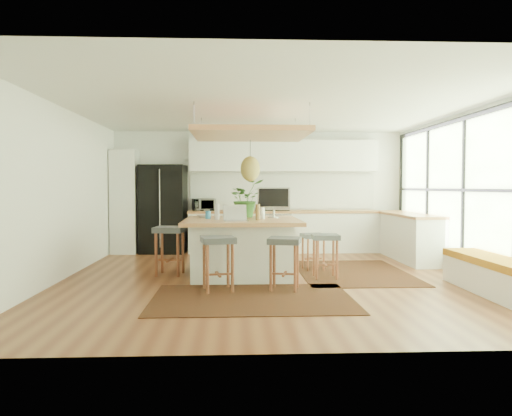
{
  "coord_description": "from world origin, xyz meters",
  "views": [
    {
      "loc": [
        -0.58,
        -7.7,
        1.46
      ],
      "look_at": [
        -0.2,
        0.5,
        1.1
      ],
      "focal_mm": 34.51,
      "sensor_mm": 36.0,
      "label": 1
    }
  ],
  "objects_px": {
    "stool_left_side": "(170,253)",
    "laptop": "(236,213)",
    "fridge": "(164,211)",
    "island_plant": "(246,202)",
    "monitor": "(274,202)",
    "stool_near_left": "(218,266)",
    "stool_near_right": "(284,265)",
    "stool_right_front": "(325,256)",
    "island": "(242,247)",
    "stool_right_back": "(313,250)",
    "microwave": "(204,203)"
  },
  "relations": [
    {
      "from": "stool_left_side",
      "to": "laptop",
      "type": "bearing_deg",
      "value": -30.81
    },
    {
      "from": "fridge",
      "to": "island_plant",
      "type": "height_order",
      "value": "fridge"
    },
    {
      "from": "fridge",
      "to": "monitor",
      "type": "bearing_deg",
      "value": -45.58
    },
    {
      "from": "stool_near_left",
      "to": "stool_near_right",
      "type": "relative_size",
      "value": 1.03
    },
    {
      "from": "stool_near_right",
      "to": "island_plant",
      "type": "height_order",
      "value": "island_plant"
    },
    {
      "from": "stool_near_left",
      "to": "stool_right_front",
      "type": "xyz_separation_m",
      "value": [
        1.67,
        0.88,
        0.0
      ]
    },
    {
      "from": "island",
      "to": "stool_right_back",
      "type": "xyz_separation_m",
      "value": [
        1.25,
        0.49,
        -0.11
      ]
    },
    {
      "from": "island",
      "to": "stool_left_side",
      "type": "bearing_deg",
      "value": 173.76
    },
    {
      "from": "monitor",
      "to": "microwave",
      "type": "bearing_deg",
      "value": 130.57
    },
    {
      "from": "stool_near_right",
      "to": "microwave",
      "type": "bearing_deg",
      "value": 108.64
    },
    {
      "from": "stool_right_front",
      "to": "monitor",
      "type": "bearing_deg",
      "value": 141.65
    },
    {
      "from": "stool_near_right",
      "to": "stool_right_back",
      "type": "distance_m",
      "value": 1.78
    },
    {
      "from": "stool_right_front",
      "to": "island_plant",
      "type": "bearing_deg",
      "value": 148.49
    },
    {
      "from": "stool_near_right",
      "to": "island",
      "type": "bearing_deg",
      "value": 116.61
    },
    {
      "from": "stool_left_side",
      "to": "monitor",
      "type": "height_order",
      "value": "monitor"
    },
    {
      "from": "stool_near_right",
      "to": "stool_right_front",
      "type": "relative_size",
      "value": 1.06
    },
    {
      "from": "stool_near_left",
      "to": "stool_right_front",
      "type": "relative_size",
      "value": 1.09
    },
    {
      "from": "stool_right_front",
      "to": "island_plant",
      "type": "xyz_separation_m",
      "value": [
        -1.24,
        0.76,
        0.83
      ]
    },
    {
      "from": "fridge",
      "to": "island",
      "type": "xyz_separation_m",
      "value": [
        1.67,
        -2.92,
        -0.46
      ]
    },
    {
      "from": "island_plant",
      "to": "stool_near_left",
      "type": "bearing_deg",
      "value": -104.65
    },
    {
      "from": "stool_left_side",
      "to": "laptop",
      "type": "distance_m",
      "value": 1.44
    },
    {
      "from": "stool_right_back",
      "to": "island_plant",
      "type": "height_order",
      "value": "island_plant"
    },
    {
      "from": "island",
      "to": "stool_right_back",
      "type": "bearing_deg",
      "value": 21.23
    },
    {
      "from": "stool_right_front",
      "to": "laptop",
      "type": "height_order",
      "value": "laptop"
    },
    {
      "from": "island",
      "to": "island_plant",
      "type": "height_order",
      "value": "island_plant"
    },
    {
      "from": "fridge",
      "to": "stool_left_side",
      "type": "height_order",
      "value": "fridge"
    },
    {
      "from": "fridge",
      "to": "stool_right_back",
      "type": "height_order",
      "value": "fridge"
    },
    {
      "from": "island",
      "to": "laptop",
      "type": "height_order",
      "value": "laptop"
    },
    {
      "from": "stool_left_side",
      "to": "monitor",
      "type": "bearing_deg",
      "value": 5.89
    },
    {
      "from": "fridge",
      "to": "stool_right_back",
      "type": "distance_m",
      "value": 3.84
    },
    {
      "from": "monitor",
      "to": "island_plant",
      "type": "bearing_deg",
      "value": 175.44
    },
    {
      "from": "fridge",
      "to": "stool_right_back",
      "type": "xyz_separation_m",
      "value": [
        2.93,
        -2.43,
        -0.57
      ]
    },
    {
      "from": "island",
      "to": "stool_right_front",
      "type": "bearing_deg",
      "value": -12.86
    },
    {
      "from": "stool_right_back",
      "to": "microwave",
      "type": "xyz_separation_m",
      "value": [
        -2.04,
        2.4,
        0.74
      ]
    },
    {
      "from": "stool_near_right",
      "to": "microwave",
      "type": "relative_size",
      "value": 1.52
    },
    {
      "from": "island",
      "to": "stool_right_back",
      "type": "height_order",
      "value": "island"
    },
    {
      "from": "monitor",
      "to": "stool_near_right",
      "type": "bearing_deg",
      "value": -75.53
    },
    {
      "from": "fridge",
      "to": "island",
      "type": "distance_m",
      "value": 3.39
    },
    {
      "from": "stool_near_left",
      "to": "laptop",
      "type": "distance_m",
      "value": 0.99
    },
    {
      "from": "stool_near_right",
      "to": "island_plant",
      "type": "xyz_separation_m",
      "value": [
        -0.5,
        1.62,
        0.83
      ]
    },
    {
      "from": "island",
      "to": "microwave",
      "type": "bearing_deg",
      "value": 105.2
    },
    {
      "from": "stool_left_side",
      "to": "microwave",
      "type": "xyz_separation_m",
      "value": [
        0.4,
        2.76,
        0.74
      ]
    },
    {
      "from": "laptop",
      "to": "island_plant",
      "type": "bearing_deg",
      "value": 73.2
    },
    {
      "from": "stool_right_back",
      "to": "monitor",
      "type": "distance_m",
      "value": 1.11
    },
    {
      "from": "island",
      "to": "microwave",
      "type": "relative_size",
      "value": 3.79
    },
    {
      "from": "island",
      "to": "stool_near_right",
      "type": "bearing_deg",
      "value": -63.39
    },
    {
      "from": "island",
      "to": "island_plant",
      "type": "xyz_separation_m",
      "value": [
        0.08,
        0.46,
        0.72
      ]
    },
    {
      "from": "laptop",
      "to": "island",
      "type": "bearing_deg",
      "value": 72.65
    },
    {
      "from": "island",
      "to": "laptop",
      "type": "relative_size",
      "value": 4.83
    },
    {
      "from": "island",
      "to": "stool_near_right",
      "type": "xyz_separation_m",
      "value": [
        0.58,
        -1.16,
        -0.11
      ]
    }
  ]
}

